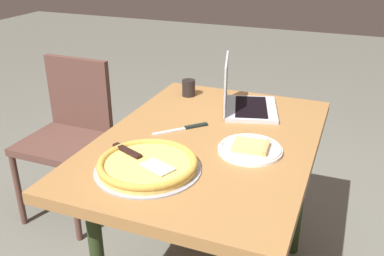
# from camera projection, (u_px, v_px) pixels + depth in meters

# --- Properties ---
(dining_table) EXTENTS (1.21, 0.85, 0.75)m
(dining_table) POSITION_uv_depth(u_px,v_px,m) (208.00, 157.00, 1.79)
(dining_table) COLOR olive
(dining_table) RESTS_ON ground_plane
(laptop) EXTENTS (0.36, 0.32, 0.25)m
(laptop) POSITION_uv_depth(u_px,v_px,m) (243.00, 100.00, 2.01)
(laptop) COLOR #ADB5BB
(laptop) RESTS_ON dining_table
(pizza_plate) EXTENTS (0.25, 0.25, 0.04)m
(pizza_plate) POSITION_uv_depth(u_px,v_px,m) (250.00, 148.00, 1.63)
(pizza_plate) COLOR white
(pizza_plate) RESTS_ON dining_table
(pizza_tray) EXTENTS (0.38, 0.38, 0.04)m
(pizza_tray) POSITION_uv_depth(u_px,v_px,m) (148.00, 165.00, 1.50)
(pizza_tray) COLOR #959AA5
(pizza_tray) RESTS_ON dining_table
(table_knife) EXTENTS (0.19, 0.19, 0.01)m
(table_knife) POSITION_uv_depth(u_px,v_px,m) (186.00, 128.00, 1.83)
(table_knife) COLOR silver
(table_knife) RESTS_ON dining_table
(drink_cup) EXTENTS (0.07, 0.07, 0.08)m
(drink_cup) POSITION_uv_depth(u_px,v_px,m) (189.00, 88.00, 2.19)
(drink_cup) COLOR black
(drink_cup) RESTS_ON dining_table
(chair_near) EXTENTS (0.42, 0.42, 0.89)m
(chair_near) POSITION_uv_depth(u_px,v_px,m) (70.00, 128.00, 2.40)
(chair_near) COLOR brown
(chair_near) RESTS_ON ground_plane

